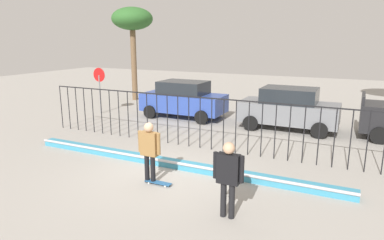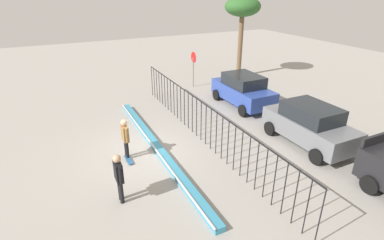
{
  "view_description": "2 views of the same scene",
  "coord_description": "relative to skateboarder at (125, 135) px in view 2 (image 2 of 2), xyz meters",
  "views": [
    {
      "loc": [
        5.18,
        -8.45,
        4.05
      ],
      "look_at": [
        -0.13,
        2.51,
        1.16
      ],
      "focal_mm": 32.33,
      "sensor_mm": 36.0,
      "label": 1
    },
    {
      "loc": [
        11.13,
        -2.92,
        6.74
      ],
      "look_at": [
        -0.24,
        2.58,
        1.01
      ],
      "focal_mm": 27.96,
      "sensor_mm": 36.0,
      "label": 2
    }
  ],
  "objects": [
    {
      "name": "ground_plane",
      "position": [
        -0.06,
        0.63,
        -1.06
      ],
      "size": [
        60.0,
        60.0,
        0.0
      ],
      "primitive_type": "plane",
      "color": "#9E9991"
    },
    {
      "name": "bowl_coping_ledge",
      "position": [
        -0.06,
        1.37,
        -0.94
      ],
      "size": [
        11.0,
        0.4,
        0.27
      ],
      "color": "teal",
      "rests_on": "ground"
    },
    {
      "name": "perimeter_fence",
      "position": [
        -0.06,
        3.57,
        0.12
      ],
      "size": [
        14.04,
        0.04,
        1.95
      ],
      "color": "black",
      "rests_on": "ground"
    },
    {
      "name": "skateboarder",
      "position": [
        0.0,
        0.0,
        0.0
      ],
      "size": [
        0.72,
        0.27,
        1.77
      ],
      "rotation": [
        0.0,
        0.0,
        -0.19
      ],
      "color": "black",
      "rests_on": "ground"
    },
    {
      "name": "skateboard",
      "position": [
        0.28,
        -0.02,
        -1.01
      ],
      "size": [
        0.8,
        0.2,
        0.07
      ],
      "rotation": [
        0.0,
        0.0,
        -0.15
      ],
      "color": "#26598C",
      "rests_on": "ground"
    },
    {
      "name": "camera_operator",
      "position": [
        2.68,
        -0.9,
        0.02
      ],
      "size": [
        0.73,
        0.27,
        1.81
      ],
      "rotation": [
        0.0,
        0.0,
        2.37
      ],
      "color": "black",
      "rests_on": "ground"
    },
    {
      "name": "parked_car_blue",
      "position": [
        -2.98,
        7.91,
        -0.09
      ],
      "size": [
        4.3,
        2.12,
        1.9
      ],
      "rotation": [
        0.0,
        0.0,
        0.03
      ],
      "color": "#2D479E",
      "rests_on": "ground"
    },
    {
      "name": "parked_car_gray",
      "position": [
        2.39,
        7.81,
        -0.09
      ],
      "size": [
        4.3,
        2.12,
        1.9
      ],
      "rotation": [
        0.0,
        0.0,
        -0.03
      ],
      "color": "slate",
      "rests_on": "ground"
    },
    {
      "name": "stop_sign",
      "position": [
        -7.57,
        6.84,
        0.55
      ],
      "size": [
        0.76,
        0.07,
        2.5
      ],
      "color": "slate",
      "rests_on": "ground"
    },
    {
      "name": "palm_tree_short",
      "position": [
        -8.39,
        11.27,
        4.05
      ],
      "size": [
        2.65,
        2.65,
        6.0
      ],
      "color": "brown",
      "rests_on": "ground"
    }
  ]
}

